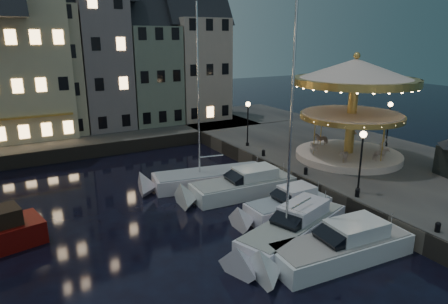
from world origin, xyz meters
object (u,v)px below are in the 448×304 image
motorboat_b (335,249)px  carousel (354,90)px  streetlamp_d (389,118)px  streetlamp_c (248,117)px  bollard_b (357,192)px  bollard_c (306,170)px  motorboat_e (239,187)px  motorboat_f (203,179)px  motorboat_d (283,209)px  bollard_d (263,152)px  motorboat_c (290,231)px  streetlamp_b (362,153)px  bollard_a (438,226)px

motorboat_b → carousel: 16.02m
streetlamp_d → streetlamp_c: bearing=150.1°
streetlamp_d → bollard_b: (-11.90, -7.50, -2.41)m
carousel → streetlamp_c: bearing=124.3°
bollard_b → bollard_c: 5.00m
motorboat_e → bollard_b: bearing=-53.8°
motorboat_f → motorboat_d: bearing=-76.2°
bollard_b → bollard_d: 10.50m
motorboat_c → streetlamp_d: bearing=24.7°
streetlamp_d → motorboat_b: 20.52m
streetlamp_c → motorboat_f: motorboat_f is taller
bollard_b → streetlamp_b: bearing=39.8°
bollard_b → carousel: 10.19m
bollard_a → bollard_c: (0.00, 10.50, 0.00)m
bollard_b → motorboat_f: 11.53m
streetlamp_b → bollard_b: bearing=-140.2°
streetlamp_c → motorboat_c: motorboat_c is taller
bollard_c → motorboat_c: 8.30m
bollard_a → motorboat_b: (-5.17, 2.12, -0.96)m
motorboat_b → bollard_c: bearing=58.3°
motorboat_b → carousel: (10.97, 9.76, 6.41)m
bollard_d → streetlamp_c: bearing=80.3°
bollard_b → streetlamp_d: bearing=32.2°
streetlamp_d → motorboat_f: size_ratio=0.32×
streetlamp_c → streetlamp_d: (11.30, -6.50, 0.00)m
bollard_c → motorboat_d: size_ratio=0.09×
streetlamp_c → streetlamp_d: size_ratio=1.00×
bollard_d → motorboat_c: (-5.97, -11.20, -0.92)m
bollard_a → bollard_c: size_ratio=1.00×
streetlamp_b → bollard_c: size_ratio=7.32×
streetlamp_c → bollard_b: streetlamp_c is taller
streetlamp_d → bollard_d: 12.51m
bollard_c → motorboat_c: size_ratio=0.05×
carousel → motorboat_b: bearing=-138.3°
motorboat_f → carousel: size_ratio=1.32×
motorboat_e → motorboat_c: bearing=-98.7°
motorboat_c → motorboat_e: 7.40m
streetlamp_d → motorboat_f: (-18.13, 2.14, -3.49)m
bollard_b → bollard_d: (0.00, 10.50, 0.00)m
bollard_a → bollard_c: 10.50m
motorboat_e → motorboat_d: bearing=-84.0°
motorboat_b → streetlamp_d: bearing=32.5°
streetlamp_b → motorboat_f: motorboat_f is taller
streetlamp_d → motorboat_e: 17.10m
motorboat_c → bollard_b: bearing=6.7°
bollard_a → motorboat_f: bearing=112.4°
streetlamp_b → bollard_c: streetlamp_b is taller
bollard_b → motorboat_d: (-4.36, 2.04, -0.97)m
bollard_d → motorboat_d: size_ratio=0.09×
motorboat_d → motorboat_f: (-1.87, 7.61, -0.11)m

